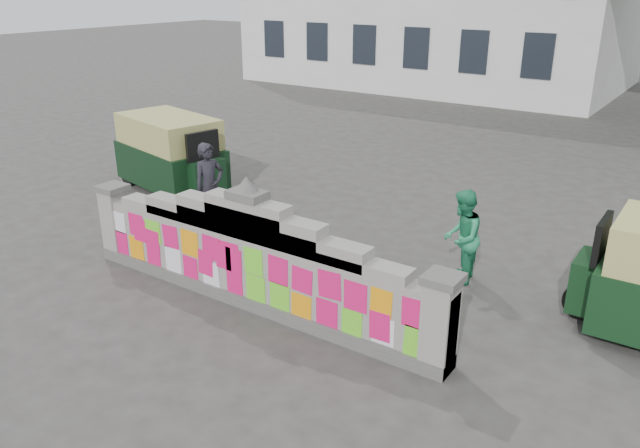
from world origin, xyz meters
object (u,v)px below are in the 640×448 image
object	(u,v)px
cyclist_bike	(212,217)
rickshaw_left	(172,153)
cyclist_rider	(211,200)
pedestrian	(462,237)

from	to	relation	value
cyclist_bike	rickshaw_left	distance (m)	3.33
cyclist_rider	pedestrian	world-z (taller)	cyclist_rider
cyclist_rider	cyclist_bike	bearing A→B (deg)	0.00
cyclist_bike	cyclist_rider	xyz separation A→B (m)	(0.00, 0.00, 0.33)
cyclist_bike	cyclist_rider	bearing A→B (deg)	0.00
rickshaw_left	cyclist_bike	bearing A→B (deg)	-18.67
cyclist_bike	pedestrian	distance (m)	4.58
pedestrian	rickshaw_left	bearing A→B (deg)	-108.14
pedestrian	cyclist_rider	bearing A→B (deg)	-89.94
cyclist_rider	rickshaw_left	distance (m)	3.30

